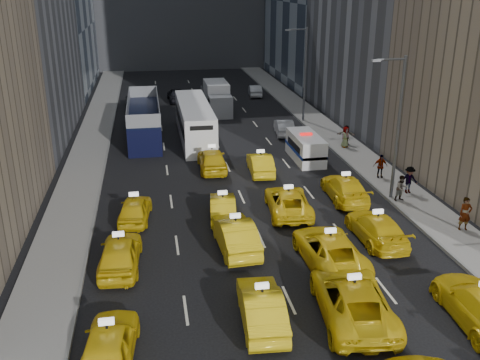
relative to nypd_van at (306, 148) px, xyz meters
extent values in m
plane|color=black|center=(-6.17, -20.59, -0.97)|extent=(160.00, 160.00, 0.00)
cube|color=gray|center=(-16.67, 4.41, -0.89)|extent=(3.00, 90.00, 0.15)
cube|color=gray|center=(4.33, 4.41, -0.89)|extent=(3.00, 90.00, 0.15)
cube|color=slate|center=(-15.22, 4.41, -0.88)|extent=(0.15, 90.00, 0.18)
cube|color=slate|center=(2.88, 4.41, -0.88)|extent=(0.15, 90.00, 0.18)
cylinder|color=#595B60|center=(3.13, -8.59, 3.53)|extent=(0.20, 0.20, 9.00)
cylinder|color=#595B60|center=(2.23, -8.59, 7.83)|extent=(1.80, 0.12, 0.12)
cube|color=slate|center=(1.33, -8.59, 7.78)|extent=(0.50, 0.22, 0.12)
cylinder|color=#595B60|center=(3.13, 11.41, 3.53)|extent=(0.20, 0.20, 9.00)
cylinder|color=#595B60|center=(2.23, 11.41, 7.83)|extent=(1.80, 0.12, 0.12)
cube|color=slate|center=(1.33, 11.41, 7.78)|extent=(0.50, 0.22, 0.12)
imported|color=yellow|center=(-13.63, -21.47, -0.18)|extent=(2.31, 4.78, 1.57)
imported|color=yellow|center=(-7.70, -20.02, -0.20)|extent=(1.89, 4.71, 1.52)
imported|color=yellow|center=(-3.92, -20.19, -0.14)|extent=(3.41, 6.23, 1.66)
imported|color=yellow|center=(-13.49, -14.52, -0.17)|extent=(2.18, 4.80, 1.60)
imported|color=yellow|center=(-7.70, -13.49, -0.14)|extent=(2.02, 5.08, 1.64)
imported|color=yellow|center=(-3.43, -15.80, -0.18)|extent=(2.67, 5.68, 1.57)
imported|color=yellow|center=(-0.15, -13.87, -0.23)|extent=(2.09, 5.09, 1.47)
imported|color=yellow|center=(-12.85, -9.08, -0.26)|extent=(2.14, 4.32, 1.42)
imported|color=yellow|center=(-7.81, -9.57, -0.29)|extent=(1.88, 4.26, 1.36)
imported|color=yellow|center=(-3.86, -9.50, -0.25)|extent=(2.87, 5.38, 1.44)
imported|color=yellow|center=(0.21, -8.10, -0.21)|extent=(2.40, 5.31, 1.51)
imported|color=yellow|center=(-7.40, -1.19, -0.15)|extent=(2.02, 4.84, 1.64)
imported|color=yellow|center=(-4.07, -2.46, -0.24)|extent=(1.83, 4.53, 1.46)
cube|color=silver|center=(0.00, 0.00, 0.03)|extent=(2.37, 5.14, 1.99)
cylinder|color=black|center=(-0.80, -1.59, -0.57)|extent=(0.28, 0.80, 0.80)
cylinder|color=black|center=(0.80, -1.59, -0.57)|extent=(0.28, 0.80, 0.80)
cylinder|color=black|center=(-0.80, 1.59, -0.57)|extent=(0.28, 0.80, 0.80)
cylinder|color=black|center=(0.80, 1.59, -0.57)|extent=(0.28, 0.80, 0.80)
cube|color=navy|center=(0.00, 0.00, -0.10)|extent=(2.41, 5.15, 0.23)
cube|color=red|center=(0.00, 0.00, 1.10)|extent=(0.93, 0.40, 0.15)
cube|color=black|center=(-12.19, 8.47, 0.74)|extent=(3.58, 11.93, 3.42)
cylinder|color=black|center=(-13.38, 3.49, -0.42)|extent=(0.28, 1.10, 1.10)
cylinder|color=black|center=(-11.01, 3.49, -0.42)|extent=(0.28, 1.10, 1.10)
cylinder|color=black|center=(-13.38, 13.45, -0.42)|extent=(0.28, 1.10, 1.10)
cylinder|color=black|center=(-11.01, 13.45, -0.42)|extent=(0.28, 1.10, 1.10)
cube|color=white|center=(-7.88, 7.26, 0.61)|extent=(3.23, 12.30, 3.15)
cylinder|color=black|center=(-9.00, 2.07, -0.42)|extent=(0.28, 1.10, 1.10)
cylinder|color=black|center=(-6.76, 2.07, -0.42)|extent=(0.28, 1.10, 1.10)
cylinder|color=black|center=(-9.00, 12.45, -0.42)|extent=(0.28, 1.10, 1.10)
cylinder|color=black|center=(-6.76, 12.45, -0.42)|extent=(0.28, 1.10, 1.10)
cube|color=silver|center=(-4.61, 16.92, 0.56)|extent=(2.30, 6.69, 3.05)
cylinder|color=black|center=(-5.60, 14.48, -0.42)|extent=(0.28, 1.10, 1.10)
cylinder|color=black|center=(-3.61, 14.48, -0.42)|extent=(0.28, 1.10, 1.10)
cylinder|color=black|center=(-5.60, 19.36, -0.42)|extent=(0.28, 1.10, 1.10)
cylinder|color=black|center=(-3.61, 19.36, -0.42)|extent=(0.28, 1.10, 1.10)
imported|color=#B2B4BA|center=(0.16, 7.30, -0.28)|extent=(1.94, 4.33, 1.38)
imported|color=black|center=(-12.90, 20.55, -0.20)|extent=(2.66, 5.55, 1.53)
imported|color=gray|center=(-4.50, 26.42, -0.29)|extent=(2.42, 4.83, 1.35)
imported|color=black|center=(-8.53, 22.87, -0.17)|extent=(2.12, 4.78, 1.60)
imported|color=#B7BBC0|center=(0.92, 24.37, -0.30)|extent=(1.86, 4.19, 1.34)
imported|color=gray|center=(5.02, -13.72, 0.14)|extent=(0.74, 0.53, 1.91)
imported|color=gray|center=(3.47, -9.24, 0.01)|extent=(0.88, 0.60, 1.65)
imported|color=gray|center=(4.52, -8.13, 0.08)|extent=(1.19, 0.55, 1.79)
imported|color=gray|center=(3.89, -5.08, 0.02)|extent=(1.02, 0.56, 1.67)
imported|color=gray|center=(4.03, 2.23, 0.04)|extent=(0.95, 0.76, 1.72)
imported|color=gray|center=(4.42, 3.09, -0.02)|extent=(1.52, 0.94, 1.59)
camera|label=1|loc=(-11.68, -37.92, 12.15)|focal=40.00mm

